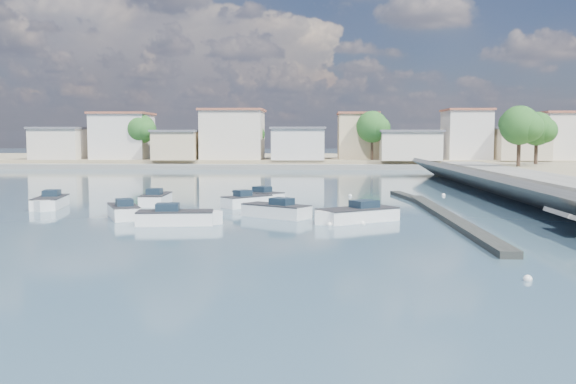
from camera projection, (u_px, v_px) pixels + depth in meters
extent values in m
plane|color=#284250|center=(327.00, 184.00, 70.46)|extent=(400.00, 400.00, 0.00)
cube|color=slate|center=(546.00, 201.00, 42.95)|extent=(4.17, 90.00, 2.86)
cube|color=black|center=(448.00, 217.00, 40.31)|extent=(1.00, 26.00, 0.35)
cube|color=black|center=(408.00, 197.00, 54.27)|extent=(2.00, 8.05, 0.30)
cube|color=gray|center=(321.00, 160.00, 122.16)|extent=(160.00, 40.00, 1.40)
cube|color=slate|center=(323.00, 167.00, 101.28)|extent=(160.00, 2.50, 0.80)
cube|color=beige|center=(61.00, 144.00, 107.69)|extent=(8.00, 8.00, 5.00)
cube|color=#595960|center=(60.00, 128.00, 107.45)|extent=(8.48, 8.48, 0.35)
cube|color=silver|center=(123.00, 137.00, 109.18)|extent=(9.00, 9.00, 7.50)
cube|color=#99513D|center=(122.00, 114.00, 108.83)|extent=(9.54, 9.54, 0.35)
cube|color=#D0B88F|center=(177.00, 146.00, 105.93)|extent=(7.00, 8.00, 4.50)
cube|color=#595960|center=(177.00, 131.00, 105.72)|extent=(7.42, 8.48, 0.35)
cube|color=beige|center=(233.00, 135.00, 107.41)|extent=(10.00, 9.00, 8.00)
cube|color=#99513D|center=(233.00, 110.00, 107.05)|extent=(10.60, 9.54, 0.35)
cube|color=silver|center=(298.00, 144.00, 106.11)|extent=(8.50, 8.50, 5.00)
cube|color=#595960|center=(298.00, 128.00, 105.88)|extent=(9.01, 9.01, 0.35)
cube|color=#D0B88F|center=(358.00, 137.00, 108.60)|extent=(6.50, 7.50, 7.50)
cube|color=#99513D|center=(358.00, 113.00, 108.26)|extent=(6.89, 7.95, 0.35)
cube|color=beige|center=(408.00, 146.00, 104.43)|extent=(9.50, 9.00, 4.50)
cube|color=#595960|center=(409.00, 131.00, 104.22)|extent=(10.07, 9.54, 0.35)
cube|color=silver|center=(466.00, 135.00, 106.87)|extent=(7.00, 8.00, 8.00)
cube|color=#99513D|center=(467.00, 110.00, 106.51)|extent=(7.42, 8.48, 0.35)
cube|color=#D0B88F|center=(518.00, 144.00, 104.70)|extent=(8.00, 9.00, 5.00)
cube|color=#595960|center=(519.00, 128.00, 104.46)|extent=(8.48, 9.54, 0.35)
cube|color=beige|center=(572.00, 137.00, 105.23)|extent=(10.50, 8.50, 7.50)
cube|color=#99513D|center=(573.00, 113.00, 104.89)|extent=(11.13, 9.01, 0.35)
cylinder|color=#38281E|center=(141.00, 149.00, 106.21)|extent=(0.44, 0.44, 3.38)
sphere|color=#1B4C19|center=(141.00, 129.00, 105.92)|extent=(4.80, 4.80, 4.80)
sphere|color=#1B4C19|center=(145.00, 130.00, 105.31)|extent=(3.60, 3.60, 3.60)
sphere|color=#1B4C19|center=(137.00, 128.00, 106.39)|extent=(3.30, 3.30, 3.30)
cylinder|color=#38281E|center=(251.00, 150.00, 108.51)|extent=(0.44, 0.44, 2.93)
sphere|color=#1B4C19|center=(251.00, 133.00, 108.26)|extent=(4.16, 4.16, 4.16)
sphere|color=#1B4C19|center=(256.00, 134.00, 107.73)|extent=(3.12, 3.12, 3.12)
sphere|color=#1B4C19|center=(248.00, 132.00, 108.66)|extent=(2.86, 2.86, 2.86)
cylinder|color=#38281E|center=(372.00, 149.00, 103.71)|extent=(0.44, 0.44, 3.60)
sphere|color=#1B4C19|center=(372.00, 127.00, 103.40)|extent=(5.12, 5.12, 5.12)
sphere|color=#1B4C19|center=(379.00, 128.00, 102.75)|extent=(3.84, 3.84, 3.84)
sphere|color=#1B4C19|center=(367.00, 126.00, 103.90)|extent=(3.52, 3.52, 3.52)
cylinder|color=#38281E|center=(467.00, 150.00, 106.09)|extent=(0.44, 0.44, 3.15)
sphere|color=#1B4C19|center=(468.00, 131.00, 105.82)|extent=(4.48, 4.48, 4.48)
sphere|color=#1B4C19|center=(474.00, 132.00, 105.24)|extent=(3.36, 3.36, 3.36)
sphere|color=#1B4C19|center=(463.00, 130.00, 106.25)|extent=(3.08, 3.08, 3.08)
cylinder|color=#38281E|center=(568.00, 151.00, 104.48)|extent=(0.44, 0.44, 2.70)
sphere|color=#1B4C19|center=(568.00, 135.00, 104.25)|extent=(3.84, 3.84, 3.84)
sphere|color=#1B4C19|center=(574.00, 136.00, 103.76)|extent=(2.88, 2.88, 2.88)
sphere|color=#1B4C19|center=(564.00, 134.00, 104.62)|extent=(2.64, 2.64, 2.64)
cylinder|color=#38281E|center=(519.00, 153.00, 73.28)|extent=(0.44, 0.44, 3.15)
sphere|color=#1B4C19|center=(520.00, 125.00, 73.01)|extent=(4.48, 4.48, 4.48)
sphere|color=#1B4C19|center=(529.00, 127.00, 72.44)|extent=(3.36, 3.36, 3.36)
sphere|color=#1B4C19|center=(512.00, 124.00, 73.44)|extent=(3.08, 3.08, 3.08)
cylinder|color=#38281E|center=(536.00, 152.00, 79.11)|extent=(0.44, 0.44, 2.93)
sphere|color=#1B4C19|center=(537.00, 129.00, 78.86)|extent=(4.16, 4.16, 4.16)
sphere|color=#1B4C19|center=(545.00, 130.00, 78.32)|extent=(3.12, 3.12, 3.12)
sphere|color=#1B4C19|center=(530.00, 128.00, 79.26)|extent=(2.86, 2.86, 2.86)
cube|color=white|center=(124.00, 213.00, 41.27)|extent=(3.15, 4.41, 1.00)
cube|color=white|center=(120.00, 210.00, 42.90)|extent=(1.47, 1.47, 1.00)
cube|color=#262628|center=(124.00, 206.00, 41.23)|extent=(3.18, 4.43, 0.08)
cube|color=#172532|center=(124.00, 203.00, 40.82)|extent=(1.41, 1.53, 0.48)
cube|color=white|center=(247.00, 203.00, 47.73)|extent=(3.75, 3.67, 1.00)
cube|color=white|center=(263.00, 201.00, 48.78)|extent=(1.09, 1.09, 1.00)
cube|color=#262628|center=(247.00, 196.00, 47.68)|extent=(3.77, 3.69, 0.08)
cube|color=#172532|center=(243.00, 193.00, 47.42)|extent=(1.46, 1.45, 0.48)
cube|color=white|center=(276.00, 213.00, 41.70)|extent=(4.71, 3.92, 1.00)
cube|color=white|center=(253.00, 211.00, 42.83)|extent=(1.43, 1.43, 1.00)
cube|color=#262628|center=(276.00, 205.00, 41.65)|extent=(4.73, 3.95, 0.08)
cube|color=#172532|center=(282.00, 202.00, 41.37)|extent=(1.72, 1.63, 0.48)
cube|color=white|center=(358.00, 216.00, 39.65)|extent=(5.34, 4.49, 1.00)
cube|color=white|center=(329.00, 219.00, 38.55)|extent=(1.72, 1.72, 1.00)
cube|color=#262628|center=(358.00, 208.00, 39.61)|extent=(5.36, 4.52, 0.08)
cube|color=#172532|center=(364.00, 204.00, 39.85)|extent=(1.96, 1.90, 0.48)
cube|color=white|center=(156.00, 201.00, 49.33)|extent=(1.86, 4.40, 1.00)
cube|color=white|center=(161.00, 198.00, 51.19)|extent=(1.72, 1.72, 1.00)
cube|color=#262628|center=(156.00, 194.00, 49.29)|extent=(1.89, 4.40, 0.08)
cube|color=#172532|center=(154.00, 192.00, 48.84)|extent=(1.11, 1.34, 0.48)
cube|color=white|center=(258.00, 198.00, 51.20)|extent=(4.37, 3.78, 1.00)
cube|color=white|center=(241.00, 197.00, 52.29)|extent=(1.36, 1.36, 1.00)
cube|color=#262628|center=(258.00, 192.00, 51.16)|extent=(4.39, 3.81, 0.08)
cube|color=#172532|center=(262.00, 189.00, 50.88)|extent=(1.62, 1.57, 0.48)
cube|color=white|center=(50.00, 204.00, 47.11)|extent=(2.51, 4.93, 1.00)
cube|color=white|center=(43.00, 207.00, 45.10)|extent=(1.75, 1.75, 1.00)
cube|color=#262628|center=(50.00, 197.00, 47.07)|extent=(2.55, 4.94, 0.08)
cube|color=#172532|center=(52.00, 193.00, 47.51)|extent=(1.32, 1.57, 0.48)
cube|color=white|center=(175.00, 220.00, 38.19)|extent=(4.66, 2.26, 1.00)
cube|color=white|center=(208.00, 219.00, 38.33)|extent=(1.75, 1.75, 1.00)
cube|color=#262628|center=(175.00, 211.00, 38.14)|extent=(4.66, 2.30, 0.08)
cube|color=#172532|center=(168.00, 207.00, 38.09)|extent=(1.46, 1.24, 0.48)
sphere|color=white|center=(363.00, 224.00, 38.20)|extent=(0.33, 0.33, 0.33)
sphere|color=white|center=(330.00, 225.00, 37.70)|extent=(0.33, 0.33, 0.33)
sphere|color=white|center=(528.00, 279.00, 23.40)|extent=(0.33, 0.33, 0.33)
sphere|color=white|center=(405.00, 197.00, 54.83)|extent=(0.33, 0.33, 0.33)
sphere|color=white|center=(350.00, 196.00, 56.02)|extent=(0.33, 0.33, 0.33)
sphere|color=white|center=(444.00, 195.00, 56.74)|extent=(0.33, 0.33, 0.33)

